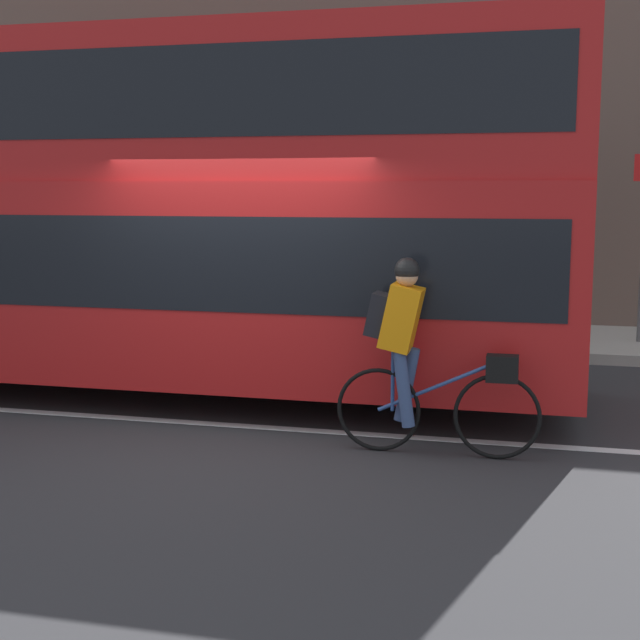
# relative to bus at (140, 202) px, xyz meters

# --- Properties ---
(ground_plane) EXTENTS (80.00, 80.00, 0.00)m
(ground_plane) POSITION_rel_bus_xyz_m (1.53, -1.36, -2.09)
(ground_plane) COLOR #2D2D30
(road_center_line) EXTENTS (50.00, 0.14, 0.01)m
(road_center_line) POSITION_rel_bus_xyz_m (1.53, -1.09, -2.09)
(road_center_line) COLOR silver
(road_center_line) RESTS_ON ground_plane
(sidewalk_curb) EXTENTS (60.00, 2.54, 0.14)m
(sidewalk_curb) POSITION_rel_bus_xyz_m (1.53, 4.07, -2.02)
(sidewalk_curb) COLOR #A8A399
(sidewalk_curb) RESTS_ON ground_plane
(building_facade) EXTENTS (60.00, 0.30, 6.99)m
(building_facade) POSITION_rel_bus_xyz_m (1.53, 5.49, 1.40)
(building_facade) COLOR brown
(building_facade) RESTS_ON ground_plane
(bus) EXTENTS (9.24, 2.51, 3.75)m
(bus) POSITION_rel_bus_xyz_m (0.00, 0.00, 0.00)
(bus) COLOR black
(bus) RESTS_ON ground_plane
(cyclist_on_bike) EXTENTS (1.72, 0.32, 1.67)m
(cyclist_on_bike) POSITION_rel_bus_xyz_m (3.22, -1.57, -1.20)
(cyclist_on_bike) COLOR black
(cyclist_on_bike) RESTS_ON ground_plane
(trash_bin) EXTENTS (0.45, 0.45, 0.87)m
(trash_bin) POSITION_rel_bus_xyz_m (-3.55, 3.95, -1.52)
(trash_bin) COLOR #515156
(trash_bin) RESTS_ON sidewalk_curb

